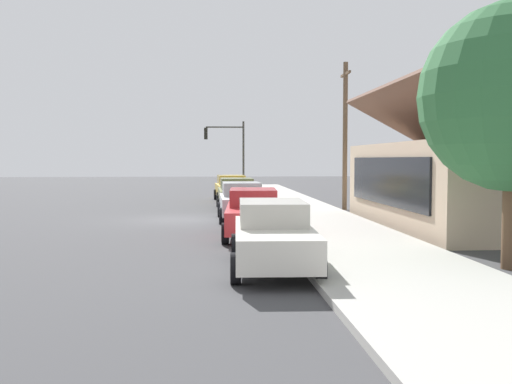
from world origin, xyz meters
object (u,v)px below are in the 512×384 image
car_ivory (273,235)px  fire_hydrant_red (282,212)px  car_cherry (253,213)px  car_mustard (232,188)px  car_silver (242,201)px  car_olive (237,193)px  traffic_light_main (228,146)px  utility_pole_wooden (345,133)px

car_ivory → fire_hydrant_red: (-9.17, 1.34, -0.32)m
fire_hydrant_red → car_cherry: bearing=-21.5°
car_cherry → car_ivory: (5.58, 0.07, 0.00)m
car_mustard → car_silver: 10.93m
car_olive → car_ivory: size_ratio=0.94×
car_mustard → car_ivory: bearing=-2.2°
car_mustard → car_cherry: same height
car_silver → car_ivory: same height
car_ivory → car_silver: bearing=-176.8°
car_silver → car_cherry: same height
car_ivory → car_mustard: bearing=-177.0°
traffic_light_main → fire_hydrant_red: 17.70m
car_silver → fire_hydrant_red: size_ratio=6.63×
car_mustard → car_ivory: 21.97m
car_olive → car_ivory: (16.50, 0.15, -0.00)m
car_silver → utility_pole_wooden: (-4.53, 5.51, 3.11)m
car_silver → car_ivory: bearing=0.2°
car_olive → fire_hydrant_red: 7.48m
car_silver → fire_hydrant_red: car_silver is taller
car_mustard → utility_pole_wooden: 9.04m
traffic_light_main → fire_hydrant_red: bearing=5.5°
car_cherry → traffic_light_main: size_ratio=0.94×
car_olive → car_silver: (5.46, -0.02, -0.00)m
utility_pole_wooden → fire_hydrant_red: 8.29m
car_cherry → car_ivory: bearing=4.1°
traffic_light_main → fire_hydrant_red: size_ratio=7.32×
fire_hydrant_red → car_silver: bearing=-141.1°
car_olive → utility_pole_wooden: (0.93, 5.49, 3.11)m
utility_pole_wooden → fire_hydrant_red: utility_pole_wooden is taller
car_silver → car_cherry: (5.46, 0.10, -0.00)m
traffic_light_main → car_ivory: bearing=0.7°
traffic_light_main → utility_pole_wooden: bearing=27.3°
car_olive → car_silver: 5.46m
car_cherry → utility_pole_wooden: utility_pole_wooden is taller
car_cherry → car_ivory: 5.58m
car_cherry → car_ivory: size_ratio=0.99×
car_mustard → fire_hydrant_red: (12.80, 1.58, -0.32)m
car_olive → traffic_light_main: 10.40m
traffic_light_main → fire_hydrant_red: traffic_light_main is taller
car_cherry → fire_hydrant_red: car_cherry is taller
car_olive → traffic_light_main: (-10.05, -0.17, 2.67)m
car_mustard → fire_hydrant_red: size_ratio=6.93×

